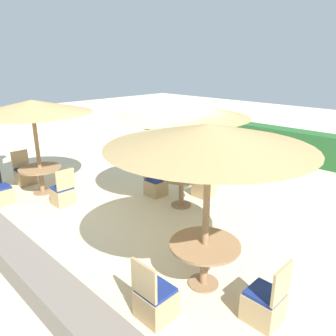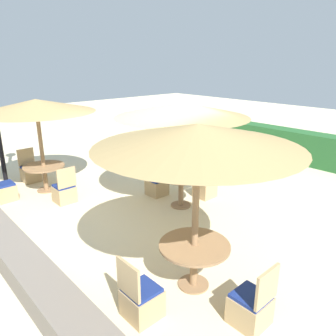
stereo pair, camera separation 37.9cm
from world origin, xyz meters
name	(u,v)px [view 2 (the right image)]	position (x,y,z in m)	size (l,w,h in m)	color
ground_plane	(149,210)	(0.00, 0.00, 0.00)	(40.00, 40.00, 0.00)	beige
hedge_row	(286,144)	(0.00, 6.22, 0.53)	(13.00, 0.70, 1.06)	#28602D
stone_border	(12,251)	(0.00, -3.06, 0.21)	(10.00, 0.56, 0.42)	slate
parasol_front_left	(36,106)	(-2.79, -1.29, 2.26)	(2.89, 2.89, 2.43)	#93704C
round_table_front_left	(44,171)	(-2.79, -1.29, 0.55)	(1.06, 1.06, 0.70)	#93704C
patio_chair_front_left_east	(65,192)	(-1.74, -1.25, 0.26)	(0.46, 0.46, 0.93)	tan
patio_chair_front_left_west	(30,172)	(-3.80, -1.31, 0.26)	(0.46, 0.46, 0.93)	tan
patio_chair_front_left_south	(4,191)	(-2.85, -2.31, 0.26)	(0.46, 0.46, 0.93)	tan
parasol_center	(182,110)	(0.34, 0.71, 2.30)	(2.99, 2.99, 2.47)	#93704C
round_table_center	(181,185)	(0.34, 0.71, 0.54)	(0.90, 0.90, 0.74)	#93704C
patio_chair_center_west	(156,185)	(-0.59, 0.73, 0.26)	(0.46, 0.46, 0.93)	tan
patio_chair_center_north	(205,187)	(0.35, 1.57, 0.26)	(0.46, 0.46, 0.93)	tan
parasol_front_right	(198,136)	(2.56, -1.19, 2.38)	(2.88, 2.88, 2.55)	#93704C
round_table_front_right	(194,253)	(2.56, -1.19, 0.57)	(1.08, 1.08, 0.72)	#93704C
patio_chair_front_right_east	(251,307)	(3.61, -1.21, 0.26)	(0.46, 0.46, 0.93)	tan
patio_chair_front_right_south	(141,300)	(2.53, -2.20, 0.26)	(0.46, 0.46, 0.93)	tan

